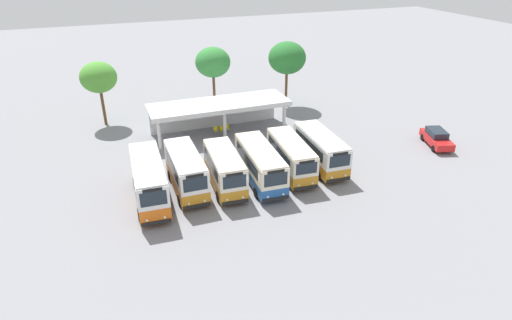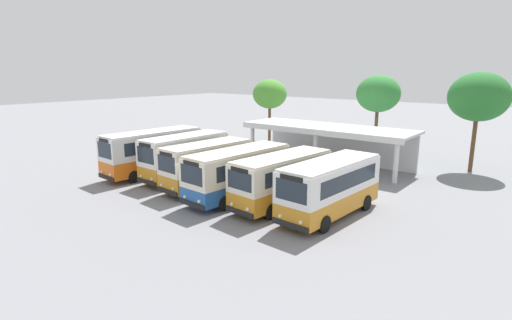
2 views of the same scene
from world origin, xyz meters
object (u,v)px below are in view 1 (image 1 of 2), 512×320
(city_bus_fifth_blue, at_px, (291,156))
(waiting_chair_end_by_column, at_px, (216,130))
(city_bus_middle_cream, at_px, (225,169))
(city_bus_second_in_row, at_px, (186,170))
(waiting_chair_middle_seat, at_px, (227,128))
(city_bus_nearest_orange, at_px, (149,180))
(waiting_chair_second_from_end, at_px, (222,129))
(city_bus_fourth_amber, at_px, (260,164))
(parked_car_flank, at_px, (437,138))
(city_bus_far_end_green, at_px, (321,149))

(city_bus_fifth_blue, height_order, waiting_chair_end_by_column, city_bus_fifth_blue)
(city_bus_middle_cream, distance_m, city_bus_fifth_blue, 6.10)
(city_bus_second_in_row, height_order, waiting_chair_middle_seat, city_bus_second_in_row)
(city_bus_nearest_orange, bearing_deg, waiting_chair_second_from_end, 50.00)
(city_bus_second_in_row, xyz_separation_m, city_bus_fifth_blue, (9.14, -0.44, -0.11))
(city_bus_nearest_orange, relative_size, waiting_chair_end_by_column, 9.44)
(city_bus_middle_cream, relative_size, waiting_chair_middle_seat, 7.89)
(waiting_chair_middle_seat, bearing_deg, waiting_chair_second_from_end, -169.13)
(city_bus_fourth_amber, relative_size, city_bus_fifth_blue, 1.06)
(city_bus_second_in_row, height_order, waiting_chair_end_by_column, city_bus_second_in_row)
(city_bus_middle_cream, distance_m, waiting_chair_second_from_end, 11.42)
(waiting_chair_second_from_end, bearing_deg, city_bus_fourth_amber, -89.82)
(city_bus_second_in_row, height_order, city_bus_fifth_blue, city_bus_second_in_row)
(parked_car_flank, distance_m, waiting_chair_second_from_end, 21.92)
(city_bus_far_end_green, bearing_deg, waiting_chair_end_by_column, 122.73)
(city_bus_nearest_orange, distance_m, waiting_chair_end_by_column, 13.92)
(city_bus_middle_cream, distance_m, parked_car_flank, 22.27)
(city_bus_fourth_amber, height_order, waiting_chair_end_by_column, city_bus_fourth_amber)
(city_bus_nearest_orange, height_order, city_bus_second_in_row, city_bus_nearest_orange)
(city_bus_fifth_blue, distance_m, waiting_chair_middle_seat, 11.13)
(waiting_chair_middle_seat, bearing_deg, city_bus_fourth_amber, -93.03)
(city_bus_nearest_orange, xyz_separation_m, city_bus_fourth_amber, (9.14, -0.29, -0.14))
(city_bus_second_in_row, bearing_deg, city_bus_fourth_amber, -8.45)
(waiting_chair_end_by_column, bearing_deg, city_bus_middle_cream, -102.15)
(waiting_chair_second_from_end, bearing_deg, waiting_chair_end_by_column, 169.86)
(waiting_chair_end_by_column, bearing_deg, waiting_chair_second_from_end, -10.14)
(city_bus_nearest_orange, xyz_separation_m, waiting_chair_second_from_end, (9.10, 10.85, -1.36))
(waiting_chair_end_by_column, bearing_deg, city_bus_fifth_blue, -71.01)
(city_bus_second_in_row, xyz_separation_m, city_bus_far_end_green, (12.18, -0.17, -0.08))
(city_bus_nearest_orange, height_order, city_bus_fifth_blue, city_bus_nearest_orange)
(city_bus_middle_cream, distance_m, waiting_chair_middle_seat, 11.72)
(city_bus_second_in_row, distance_m, city_bus_far_end_green, 12.18)
(city_bus_fifth_blue, distance_m, parked_car_flank, 16.18)
(city_bus_fourth_amber, height_order, waiting_chair_middle_seat, city_bus_fourth_amber)
(city_bus_fifth_blue, distance_m, waiting_chair_second_from_end, 11.17)
(city_bus_fourth_amber, height_order, city_bus_fifth_blue, city_bus_fourth_amber)
(city_bus_fourth_amber, xyz_separation_m, waiting_chair_second_from_end, (-0.03, 11.14, -1.22))
(waiting_chair_end_by_column, distance_m, waiting_chair_second_from_end, 0.64)
(city_bus_nearest_orange, distance_m, city_bus_second_in_row, 3.11)
(city_bus_nearest_orange, distance_m, city_bus_middle_cream, 6.09)
(city_bus_nearest_orange, xyz_separation_m, parked_car_flank, (28.34, 0.34, -1.05))
(waiting_chair_second_from_end, bearing_deg, city_bus_nearest_orange, -130.00)
(city_bus_middle_cream, xyz_separation_m, parked_car_flank, (22.25, 0.44, -0.92))
(parked_car_flank, bearing_deg, city_bus_middle_cream, -178.86)
(waiting_chair_end_by_column, xyz_separation_m, waiting_chair_second_from_end, (0.63, -0.11, 0.00))
(city_bus_fourth_amber, xyz_separation_m, waiting_chair_middle_seat, (0.60, 11.26, -1.22))
(city_bus_nearest_orange, xyz_separation_m, city_bus_middle_cream, (6.09, -0.10, -0.13))
(city_bus_fifth_blue, bearing_deg, city_bus_fourth_amber, -171.25)
(city_bus_fifth_blue, xyz_separation_m, waiting_chair_end_by_column, (-3.71, 10.78, -1.20))
(city_bus_far_end_green, relative_size, waiting_chair_end_by_column, 8.64)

